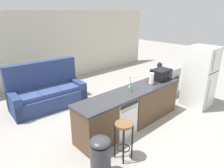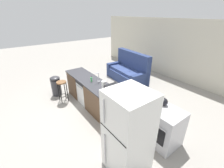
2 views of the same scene
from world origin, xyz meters
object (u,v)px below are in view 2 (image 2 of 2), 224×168
(bar_stool, at_px, (62,87))
(couch, at_px, (129,72))
(trash_bin, at_px, (56,86))
(paper_towel_roll, at_px, (104,86))
(dishwasher, at_px, (88,91))
(stove_range, at_px, (163,127))
(kettle, at_px, (164,102))
(refrigerator, at_px, (128,134))
(microwave, at_px, (115,92))
(soap_bottle, at_px, (91,79))

(bar_stool, bearing_deg, couch, 90.56)
(trash_bin, bearing_deg, couch, 79.86)
(paper_towel_roll, bearing_deg, bar_stool, -158.47)
(dishwasher, bearing_deg, stove_range, 11.91)
(paper_towel_roll, xyz_separation_m, kettle, (1.39, 0.72, -0.05))
(trash_bin, bearing_deg, stove_range, 18.76)
(dishwasher, height_order, refrigerator, refrigerator)
(kettle, relative_size, trash_bin, 0.28)
(refrigerator, relative_size, trash_bin, 2.31)
(dishwasher, bearing_deg, microwave, -0.05)
(trash_bin, bearing_deg, kettle, 21.40)
(paper_towel_roll, bearing_deg, microwave, 4.99)
(bar_stool, bearing_deg, dishwasher, 50.36)
(paper_towel_roll, relative_size, trash_bin, 0.38)
(refrigerator, relative_size, paper_towel_roll, 6.06)
(dishwasher, height_order, soap_bottle, soap_bottle)
(stove_range, xyz_separation_m, couch, (-3.19, 1.81, -0.06))
(stove_range, relative_size, soap_bottle, 5.11)
(bar_stool, xyz_separation_m, trash_bin, (-0.58, -0.05, -0.16))
(stove_range, relative_size, microwave, 1.80)
(stove_range, bearing_deg, bar_stool, -158.83)
(stove_range, relative_size, refrigerator, 0.53)
(soap_bottle, xyz_separation_m, couch, (-0.92, 2.37, -0.58))
(microwave, xyz_separation_m, kettle, (0.93, 0.68, -0.05))
(refrigerator, distance_m, couch, 4.34)
(microwave, distance_m, kettle, 1.15)
(kettle, distance_m, trash_bin, 3.89)
(soap_bottle, relative_size, trash_bin, 0.24)
(refrigerator, bearing_deg, bar_stool, -177.72)
(microwave, relative_size, couch, 0.24)
(kettle, xyz_separation_m, trash_bin, (-3.57, -1.40, -0.61))
(trash_bin, bearing_deg, microwave, 15.24)
(paper_towel_roll, xyz_separation_m, soap_bottle, (-0.72, 0.02, -0.07))
(soap_bottle, xyz_separation_m, trash_bin, (-1.47, -0.70, -0.59))
(refrigerator, distance_m, microwave, 1.24)
(microwave, height_order, soap_bottle, microwave)
(soap_bottle, distance_m, couch, 2.61)
(dishwasher, xyz_separation_m, stove_range, (2.60, 0.55, 0.03))
(kettle, height_order, trash_bin, kettle)
(stove_range, height_order, refrigerator, refrigerator)
(microwave, distance_m, couch, 3.22)
(dishwasher, distance_m, bar_stool, 0.88)
(stove_range, xyz_separation_m, soap_bottle, (-2.27, -0.57, 0.52))
(refrigerator, xyz_separation_m, bar_stool, (-3.16, -0.13, -0.32))
(soap_bottle, distance_m, trash_bin, 1.73)
(paper_towel_roll, height_order, kettle, paper_towel_roll)
(paper_towel_roll, relative_size, bar_stool, 0.38)
(soap_bottle, bearing_deg, dishwasher, 176.66)
(microwave, xyz_separation_m, paper_towel_roll, (-0.46, -0.04, -0.00))
(trash_bin, distance_m, couch, 3.12)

